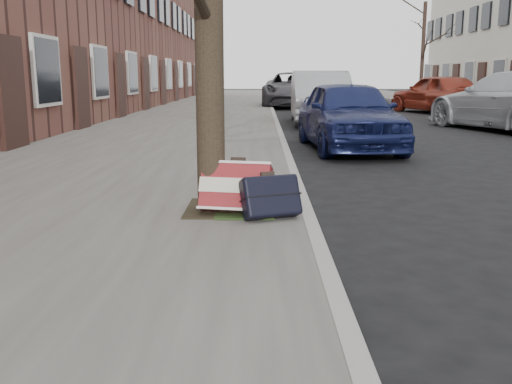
{
  "coord_description": "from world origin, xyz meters",
  "views": [
    {
      "loc": [
        -1.7,
        -4.23,
        1.4
      ],
      "look_at": [
        -1.74,
        0.8,
        0.37
      ],
      "focal_mm": 40.0,
      "sensor_mm": 36.0,
      "label": 1
    }
  ],
  "objects_px": {
    "car_near_mid": "(320,97)",
    "suitcase_red": "(236,188)",
    "car_near_front": "(348,114)",
    "suitcase_navy": "(271,196)"
  },
  "relations": [
    {
      "from": "suitcase_red",
      "to": "car_near_front",
      "type": "height_order",
      "value": "car_near_front"
    },
    {
      "from": "suitcase_navy",
      "to": "car_near_mid",
      "type": "distance_m",
      "value": 12.18
    },
    {
      "from": "suitcase_red",
      "to": "suitcase_navy",
      "type": "xyz_separation_m",
      "value": [
        0.32,
        -0.17,
        -0.04
      ]
    },
    {
      "from": "suitcase_red",
      "to": "car_near_mid",
      "type": "distance_m",
      "value": 12.05
    },
    {
      "from": "suitcase_navy",
      "to": "car_near_front",
      "type": "height_order",
      "value": "car_near_front"
    },
    {
      "from": "car_near_mid",
      "to": "suitcase_navy",
      "type": "bearing_deg",
      "value": -96.65
    },
    {
      "from": "suitcase_red",
      "to": "car_near_front",
      "type": "distance_m",
      "value": 6.13
    },
    {
      "from": "car_near_front",
      "to": "car_near_mid",
      "type": "relative_size",
      "value": 0.84
    },
    {
      "from": "suitcase_navy",
      "to": "car_near_mid",
      "type": "bearing_deg",
      "value": 60.57
    },
    {
      "from": "car_near_mid",
      "to": "suitcase_red",
      "type": "bearing_deg",
      "value": -98.28
    }
  ]
}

